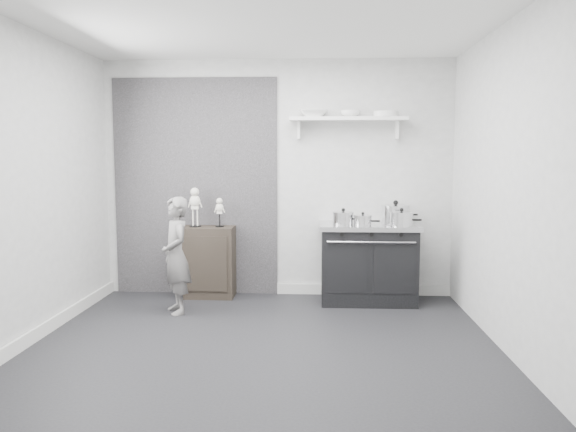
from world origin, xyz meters
name	(u,v)px	position (x,y,z in m)	size (l,w,h in m)	color
ground	(263,344)	(0.00, 0.00, 0.00)	(4.00, 4.00, 0.00)	black
room_shell	(253,152)	(-0.09, 0.15, 1.64)	(4.02, 3.62, 2.71)	#AFB0AD
wall_shelf	(348,120)	(0.80, 1.68, 2.01)	(1.30, 0.26, 0.24)	white
stove	(368,263)	(1.03, 1.48, 0.44)	(1.08, 0.68, 0.87)	black
side_cabinet	(207,262)	(-0.79, 1.61, 0.40)	(0.62, 0.36, 0.81)	black
child	(176,255)	(-0.97, 0.92, 0.60)	(0.44, 0.29, 1.20)	slate
pot_front_left	(343,218)	(0.75, 1.40, 0.94)	(0.32, 0.23, 0.18)	silver
pot_back_right	(396,214)	(1.34, 1.61, 0.97)	(0.40, 0.32, 0.25)	silver
pot_front_right	(401,219)	(1.35, 1.27, 0.95)	(0.33, 0.25, 0.20)	silver
pot_front_center	(363,220)	(0.95, 1.32, 0.93)	(0.28, 0.19, 0.15)	silver
skeleton_full	(195,204)	(-0.92, 1.61, 1.07)	(0.14, 0.09, 0.51)	silver
skeleton_torso	(220,210)	(-0.64, 1.61, 1.00)	(0.11, 0.07, 0.38)	silver
bowl_large	(313,114)	(0.42, 1.67, 2.08)	(0.32, 0.32, 0.08)	white
bowl_small	(350,114)	(0.82, 1.67, 2.07)	(0.22, 0.22, 0.07)	white
plate_stack	(386,114)	(1.21, 1.67, 2.07)	(0.28, 0.28, 0.06)	white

